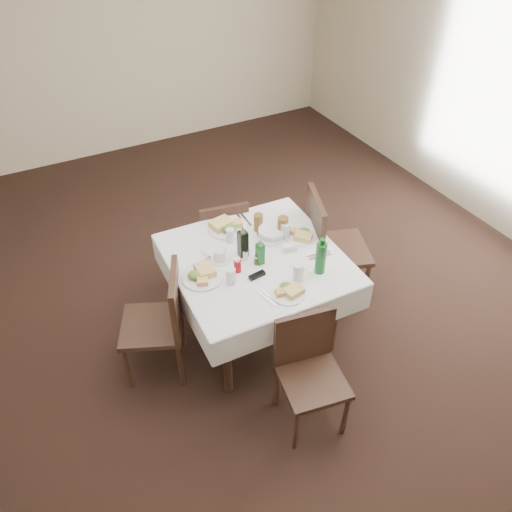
# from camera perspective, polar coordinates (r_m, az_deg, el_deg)

# --- Properties ---
(ground_plane) EXTENTS (7.00, 7.00, 0.00)m
(ground_plane) POSITION_cam_1_polar(r_m,az_deg,el_deg) (4.11, -2.79, -8.48)
(ground_plane) COLOR black
(room_shell) EXTENTS (6.04, 7.04, 2.80)m
(room_shell) POSITION_cam_1_polar(r_m,az_deg,el_deg) (3.06, -3.82, 13.50)
(room_shell) COLOR beige
(room_shell) RESTS_ON ground
(dining_table) EXTENTS (1.24, 1.24, 0.76)m
(dining_table) POSITION_cam_1_polar(r_m,az_deg,el_deg) (3.64, 0.02, -1.26)
(dining_table) COLOR black
(dining_table) RESTS_ON ground
(chair_north) EXTENTS (0.46, 0.46, 0.84)m
(chair_north) POSITION_cam_1_polar(r_m,az_deg,el_deg) (4.25, -3.82, 2.29)
(chair_north) COLOR black
(chair_north) RESTS_ON ground
(chair_south) EXTENTS (0.46, 0.46, 0.85)m
(chair_south) POSITION_cam_1_polar(r_m,az_deg,el_deg) (3.28, 6.00, -12.17)
(chair_south) COLOR black
(chair_south) RESTS_ON ground
(chair_east) EXTENTS (0.61, 0.61, 1.00)m
(chair_east) POSITION_cam_1_polar(r_m,az_deg,el_deg) (4.07, 8.18, 1.57)
(chair_east) COLOR black
(chair_east) RESTS_ON ground
(chair_west) EXTENTS (0.56, 0.56, 0.90)m
(chair_west) POSITION_cam_1_polar(r_m,az_deg,el_deg) (3.55, -10.56, -6.90)
(chair_west) COLOR black
(chair_west) RESTS_ON ground
(meal_north) EXTENTS (0.31, 0.31, 0.07)m
(meal_north) POSITION_cam_1_polar(r_m,az_deg,el_deg) (3.84, -3.36, 3.41)
(meal_north) COLOR white
(meal_north) RESTS_ON dining_table
(meal_south) EXTENTS (0.24, 0.24, 0.05)m
(meal_south) POSITION_cam_1_polar(r_m,az_deg,el_deg) (3.30, 3.72, -4.03)
(meal_south) COLOR white
(meal_south) RESTS_ON dining_table
(meal_east) EXTENTS (0.24, 0.24, 0.05)m
(meal_east) POSITION_cam_1_polar(r_m,az_deg,el_deg) (3.77, 5.22, 2.39)
(meal_east) COLOR white
(meal_east) RESTS_ON dining_table
(meal_west) EXTENTS (0.28, 0.28, 0.06)m
(meal_west) POSITION_cam_1_polar(r_m,az_deg,el_deg) (3.42, -6.18, -2.17)
(meal_west) COLOR white
(meal_west) RESTS_ON dining_table
(side_plate_a) EXTENTS (0.18, 0.18, 0.01)m
(side_plate_a) POSITION_cam_1_polar(r_m,az_deg,el_deg) (3.66, -4.80, 0.80)
(side_plate_a) COLOR white
(side_plate_a) RESTS_ON dining_table
(side_plate_b) EXTENTS (0.15, 0.15, 0.01)m
(side_plate_b) POSITION_cam_1_polar(r_m,az_deg,el_deg) (3.54, 5.06, -0.80)
(side_plate_b) COLOR white
(side_plate_b) RESTS_ON dining_table
(water_n) EXTENTS (0.06, 0.06, 0.11)m
(water_n) POSITION_cam_1_polar(r_m,az_deg,el_deg) (3.69, -2.97, 2.35)
(water_n) COLOR silver
(water_n) RESTS_ON dining_table
(water_s) EXTENTS (0.07, 0.07, 0.13)m
(water_s) POSITION_cam_1_polar(r_m,az_deg,el_deg) (3.37, 4.83, -1.86)
(water_s) COLOR silver
(water_s) RESTS_ON dining_table
(water_e) EXTENTS (0.07, 0.07, 0.14)m
(water_e) POSITION_cam_1_polar(r_m,az_deg,el_deg) (3.72, 3.38, 2.86)
(water_e) COLOR silver
(water_e) RESTS_ON dining_table
(water_w) EXTENTS (0.07, 0.07, 0.12)m
(water_w) POSITION_cam_1_polar(r_m,az_deg,el_deg) (3.34, -2.89, -2.32)
(water_w) COLOR silver
(water_w) RESTS_ON dining_table
(iced_tea_a) EXTENTS (0.07, 0.07, 0.14)m
(iced_tea_a) POSITION_cam_1_polar(r_m,az_deg,el_deg) (3.79, 0.27, 3.85)
(iced_tea_a) COLOR brown
(iced_tea_a) RESTS_ON dining_table
(iced_tea_b) EXTENTS (0.08, 0.08, 0.17)m
(iced_tea_b) POSITION_cam_1_polar(r_m,az_deg,el_deg) (3.73, 3.07, 3.32)
(iced_tea_b) COLOR brown
(iced_tea_b) RESTS_ON dining_table
(bread_basket) EXTENTS (0.22, 0.22, 0.07)m
(bread_basket) POSITION_cam_1_polar(r_m,az_deg,el_deg) (3.74, 1.81, 2.57)
(bread_basket) COLOR silver
(bread_basket) RESTS_ON dining_table
(oil_cruet_dark) EXTENTS (0.06, 0.06, 0.26)m
(oil_cruet_dark) POSITION_cam_1_polar(r_m,az_deg,el_deg) (3.53, -1.51, 1.54)
(oil_cruet_dark) COLOR black
(oil_cruet_dark) RESTS_ON dining_table
(oil_cruet_green) EXTENTS (0.05, 0.05, 0.21)m
(oil_cruet_green) POSITION_cam_1_polar(r_m,az_deg,el_deg) (3.47, 0.47, 0.36)
(oil_cruet_green) COLOR #145E21
(oil_cruet_green) RESTS_ON dining_table
(ketchup_bottle) EXTENTS (0.05, 0.05, 0.11)m
(ketchup_bottle) POSITION_cam_1_polar(r_m,az_deg,el_deg) (3.43, -2.13, -1.07)
(ketchup_bottle) COLOR #A70A11
(ketchup_bottle) RESTS_ON dining_table
(salt_shaker) EXTENTS (0.04, 0.04, 0.08)m
(salt_shaker) POSITION_cam_1_polar(r_m,az_deg,el_deg) (3.53, -1.20, 0.08)
(salt_shaker) COLOR white
(salt_shaker) RESTS_ON dining_table
(pepper_shaker) EXTENTS (0.03, 0.03, 0.07)m
(pepper_shaker) POSITION_cam_1_polar(r_m,az_deg,el_deg) (3.50, 0.02, -0.48)
(pepper_shaker) COLOR #43341E
(pepper_shaker) RESTS_ON dining_table
(coffee_mug) EXTENTS (0.14, 0.13, 0.10)m
(coffee_mug) POSITION_cam_1_polar(r_m,az_deg,el_deg) (3.53, -4.17, 0.02)
(coffee_mug) COLOR white
(coffee_mug) RESTS_ON dining_table
(sunglasses) EXTENTS (0.13, 0.05, 0.03)m
(sunglasses) POSITION_cam_1_polar(r_m,az_deg,el_deg) (3.41, 0.11, -2.22)
(sunglasses) COLOR black
(sunglasses) RESTS_ON dining_table
(green_bottle) EXTENTS (0.07, 0.07, 0.28)m
(green_bottle) POSITION_cam_1_polar(r_m,az_deg,el_deg) (3.41, 7.40, -0.18)
(green_bottle) COLOR #145E21
(green_bottle) RESTS_ON dining_table
(sugar_caddy) EXTENTS (0.11, 0.07, 0.05)m
(sugar_caddy) POSITION_cam_1_polar(r_m,az_deg,el_deg) (3.63, 3.77, 0.98)
(sugar_caddy) COLOR white
(sugar_caddy) RESTS_ON dining_table
(cutlery_n) EXTENTS (0.06, 0.21, 0.01)m
(cutlery_n) POSITION_cam_1_polar(r_m,az_deg,el_deg) (3.94, -1.41, 4.18)
(cutlery_n) COLOR silver
(cutlery_n) RESTS_ON dining_table
(cutlery_s) EXTENTS (0.08, 0.17, 0.01)m
(cutlery_s) POSITION_cam_1_polar(r_m,az_deg,el_deg) (3.27, 1.47, -4.80)
(cutlery_s) COLOR silver
(cutlery_s) RESTS_ON dining_table
(cutlery_e) EXTENTS (0.21, 0.07, 0.01)m
(cutlery_e) POSITION_cam_1_polar(r_m,az_deg,el_deg) (3.61, 7.07, -0.00)
(cutlery_e) COLOR silver
(cutlery_e) RESTS_ON dining_table
(cutlery_w) EXTENTS (0.17, 0.07, 0.01)m
(cutlery_w) POSITION_cam_1_polar(r_m,az_deg,el_deg) (3.55, -6.14, -0.77)
(cutlery_w) COLOR silver
(cutlery_w) RESTS_ON dining_table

